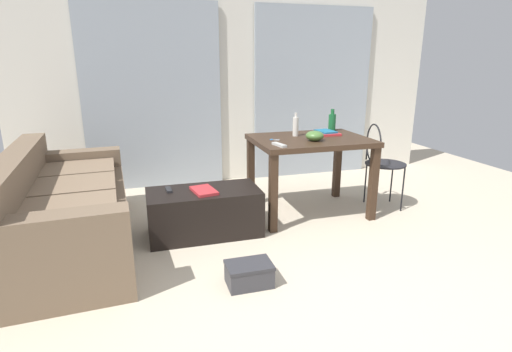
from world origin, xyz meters
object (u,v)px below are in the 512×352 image
object	(u,v)px
coffee_table	(204,212)
craft_table	(310,149)
bottle_far	(332,122)
couch	(64,211)
bottle_near	(296,126)
book_stack	(327,133)
tv_remote_on_table	(279,145)
magazine	(204,191)
shoebox	(249,274)
tv_remote_primary	(169,190)
bowl	(315,136)
scissors	(273,140)
wire_chair	(380,156)

from	to	relation	value
coffee_table	craft_table	bearing A→B (deg)	11.82
craft_table	bottle_far	bearing A→B (deg)	38.96
couch	bottle_near	world-z (taller)	bottle_near
couch	book_stack	bearing A→B (deg)	7.16
craft_table	tv_remote_on_table	bearing A→B (deg)	-146.97
magazine	shoebox	bearing A→B (deg)	-90.37
craft_table	shoebox	size ratio (longest dim) A/B	3.52
tv_remote_primary	magazine	xyz separation A→B (m)	(0.29, -0.12, 0.00)
bottle_far	bowl	size ratio (longest dim) A/B	1.36
craft_table	bowl	world-z (taller)	bowl
bottle_near	bottle_far	bearing A→B (deg)	19.44
magazine	shoebox	world-z (taller)	magazine
book_stack	shoebox	world-z (taller)	book_stack
tv_remote_on_table	scissors	bearing A→B (deg)	69.64
wire_chair	bowl	size ratio (longest dim) A/B	5.19
bottle_far	magazine	world-z (taller)	bottle_far
wire_chair	tv_remote_on_table	world-z (taller)	wire_chair
wire_chair	scissors	distance (m)	1.16
book_stack	scissors	size ratio (longest dim) A/B	2.70
book_stack	magazine	bearing A→B (deg)	-162.85
craft_table	book_stack	bearing A→B (deg)	29.74
book_stack	bottle_near	bearing A→B (deg)	-179.85
craft_table	tv_remote_on_table	xyz separation A→B (m)	(-0.43, -0.28, 0.13)
tv_remote_on_table	shoebox	xyz separation A→B (m)	(-0.53, -0.90, -0.70)
craft_table	magazine	distance (m)	1.17
book_stack	magazine	distance (m)	1.47
bowl	scissors	distance (m)	0.39
bottle_near	bowl	world-z (taller)	bottle_near
couch	book_stack	xyz separation A→B (m)	(2.49, 0.31, 0.47)
coffee_table	bottle_far	distance (m)	1.72
tv_remote_on_table	bowl	bearing A→B (deg)	6.60
book_stack	scissors	distance (m)	0.64
scissors	couch	bearing A→B (deg)	-174.54
craft_table	bottle_near	world-z (taller)	bottle_near
shoebox	magazine	bearing A→B (deg)	99.82
shoebox	bottle_far	bearing A→B (deg)	47.88
bottle_near	tv_remote_on_table	bearing A→B (deg)	-127.73
couch	book_stack	world-z (taller)	same
craft_table	bottle_near	bearing A→B (deg)	126.67
bottle_near	shoebox	distance (m)	1.75
tv_remote_on_table	scissors	size ratio (longest dim) A/B	1.90
craft_table	shoebox	world-z (taller)	craft_table
bowl	magazine	size ratio (longest dim) A/B	0.62
craft_table	scissors	world-z (taller)	scissors
wire_chair	tv_remote_primary	world-z (taller)	wire_chair
bowl	shoebox	bearing A→B (deg)	-132.19
scissors	magazine	distance (m)	0.86
coffee_table	book_stack	size ratio (longest dim) A/B	3.77
couch	scissors	world-z (taller)	couch
tv_remote_on_table	craft_table	bearing A→B (deg)	21.25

